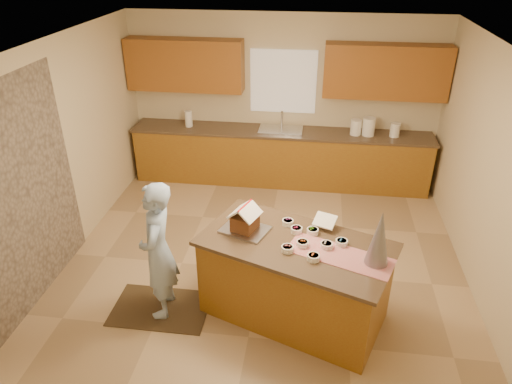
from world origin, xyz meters
TOP-DOWN VIEW (x-y plane):
  - floor at (0.00, 0.00)m, footprint 5.50×5.50m
  - ceiling at (0.00, 0.00)m, footprint 5.50×5.50m
  - wall_back at (0.00, 2.75)m, footprint 5.50×5.50m
  - wall_front at (0.00, -2.75)m, footprint 5.50×5.50m
  - wall_left at (-2.50, 0.00)m, footprint 5.50×5.50m
  - wall_right at (2.50, 0.00)m, footprint 5.50×5.50m
  - stone_accent at (-2.48, -0.80)m, footprint 0.00×2.50m
  - window_curtain at (0.00, 2.72)m, footprint 1.05×0.03m
  - back_counter_base at (0.00, 2.45)m, footprint 4.80×0.60m
  - back_counter_top at (0.00, 2.45)m, footprint 4.85×0.63m
  - upper_cabinet_left at (-1.55, 2.57)m, footprint 1.85×0.35m
  - upper_cabinet_right at (1.55, 2.57)m, footprint 1.85×0.35m
  - sink at (0.00, 2.45)m, footprint 0.70×0.45m
  - faucet at (0.00, 2.63)m, footprint 0.03×0.03m
  - island_base at (0.44, -0.72)m, footprint 2.06×1.52m
  - island_top at (0.44, -0.72)m, footprint 2.17×1.62m
  - table_runner at (0.87, -0.88)m, footprint 1.09×0.71m
  - baking_tray at (-0.11, -0.57)m, footprint 0.57×0.49m
  - cookbook at (0.72, -0.40)m, footprint 0.27×0.25m
  - tinsel_tree at (1.21, -0.95)m, footprint 0.29×0.29m
  - rug at (-1.04, -0.84)m, footprint 1.06×0.69m
  - boy at (-0.99, -0.84)m, footprint 0.43×0.61m
  - canister_a at (1.19, 2.45)m, footprint 0.17×0.17m
  - canister_b at (1.38, 2.45)m, footprint 0.20×0.20m
  - canister_c at (1.79, 2.45)m, footprint 0.15×0.15m
  - paper_towel at (-1.52, 2.45)m, footprint 0.12×0.12m
  - gingerbread_house at (-0.11, -0.57)m, footprint 0.37×0.37m
  - candy_bowls at (0.56, -0.69)m, footprint 0.69×0.72m

SIDE VIEW (x-z plane):
  - floor at x=0.00m, z-range 0.00..0.00m
  - rug at x=-1.04m, z-range 0.00..0.01m
  - back_counter_base at x=0.00m, z-range 0.00..0.88m
  - island_base at x=0.44m, z-range 0.00..0.91m
  - boy at x=-0.99m, z-range 0.01..1.58m
  - sink at x=0.00m, z-range 0.83..0.95m
  - back_counter_top at x=0.00m, z-range 0.88..0.92m
  - island_top at x=0.44m, z-range 0.91..0.95m
  - table_runner at x=0.87m, z-range 0.95..0.95m
  - baking_tray at x=-0.11m, z-range 0.95..0.97m
  - candy_bowls at x=0.56m, z-range 0.95..1.00m
  - canister_c at x=1.79m, z-range 0.92..1.14m
  - canister_a at x=1.19m, z-range 0.92..1.16m
  - cookbook at x=0.72m, z-range 0.99..1.09m
  - paper_towel at x=-1.52m, z-range 0.92..1.18m
  - faucet at x=0.00m, z-range 0.92..1.20m
  - canister_b at x=1.38m, z-range 0.92..1.20m
  - gingerbread_house at x=-0.11m, z-range 0.94..1.23m
  - tinsel_tree at x=1.21m, z-range 0.95..1.51m
  - stone_accent at x=-2.48m, z-range 0.00..2.50m
  - wall_back at x=0.00m, z-range 1.35..1.35m
  - wall_front at x=0.00m, z-range 1.35..1.35m
  - wall_left at x=-2.50m, z-range 1.35..1.35m
  - wall_right at x=2.50m, z-range 1.35..1.35m
  - window_curtain at x=0.00m, z-range 1.15..2.15m
  - upper_cabinet_left at x=-1.55m, z-range 1.50..2.30m
  - upper_cabinet_right at x=1.55m, z-range 1.50..2.30m
  - ceiling at x=0.00m, z-range 2.70..2.70m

